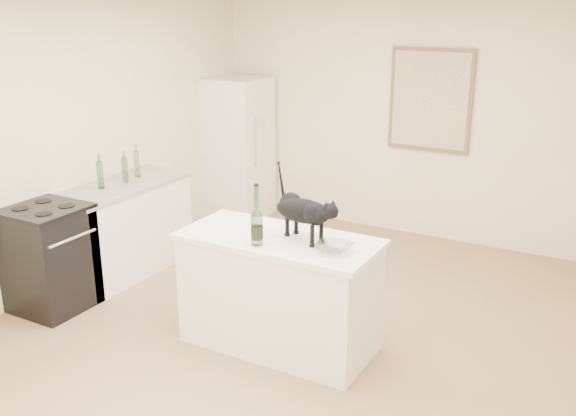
{
  "coord_description": "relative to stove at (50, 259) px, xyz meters",
  "views": [
    {
      "loc": [
        2.35,
        -4.08,
        2.58
      ],
      "look_at": [
        0.15,
        -0.15,
        1.12
      ],
      "focal_mm": 40.16,
      "sensor_mm": 36.0,
      "label": 1
    }
  ],
  "objects": [
    {
      "name": "island_base",
      "position": [
        2.05,
        0.4,
        -0.02
      ],
      "size": [
        1.44,
        0.67,
        0.86
      ],
      "primitive_type": "cube",
      "color": "white",
      "rests_on": "floor"
    },
    {
      "name": "fridge_paper",
      "position": [
        0.34,
        2.97,
        0.75
      ],
      "size": [
        0.01,
        0.12,
        0.16
      ],
      "primitive_type": "cube",
      "rotation": [
        0.0,
        0.0,
        -0.03
      ],
      "color": "silver",
      "rests_on": "fridge"
    },
    {
      "name": "wall_left",
      "position": [
        -0.3,
        0.6,
        0.85
      ],
      "size": [
        0.0,
        5.5,
        5.5
      ],
      "primitive_type": "plane",
      "rotation": [
        1.57,
        0.0,
        1.57
      ],
      "color": "#FFF3C5",
      "rests_on": "ground"
    },
    {
      "name": "island_top",
      "position": [
        2.05,
        0.4,
        0.43
      ],
      "size": [
        1.5,
        0.7,
        0.04
      ],
      "primitive_type": "cube",
      "color": "white",
      "rests_on": "island_base"
    },
    {
      "name": "wall_back",
      "position": [
        1.95,
        3.35,
        0.85
      ],
      "size": [
        4.5,
        0.0,
        4.5
      ],
      "primitive_type": "plane",
      "rotation": [
        1.57,
        0.0,
        0.0
      ],
      "color": "#FFF3C5",
      "rests_on": "ground"
    },
    {
      "name": "black_cat",
      "position": [
        2.23,
        0.44,
        0.65
      ],
      "size": [
        0.59,
        0.38,
        0.4
      ],
      "primitive_type": null,
      "rotation": [
        0.0,
        0.0,
        -0.39
      ],
      "color": "black",
      "rests_on": "island_top"
    },
    {
      "name": "stove",
      "position": [
        0.0,
        0.0,
        0.0
      ],
      "size": [
        0.6,
        0.6,
        0.9
      ],
      "primitive_type": "cube",
      "color": "black",
      "rests_on": "floor"
    },
    {
      "name": "counter_bottle_cluster",
      "position": [
        -0.02,
        0.95,
        0.58
      ],
      "size": [
        0.12,
        0.54,
        0.26
      ],
      "color": "#1D541C",
      "rests_on": "left_countertop"
    },
    {
      "name": "fridge",
      "position": [
        0.0,
        2.95,
        0.4
      ],
      "size": [
        0.68,
        0.68,
        1.7
      ],
      "primitive_type": "cube",
      "color": "white",
      "rests_on": "floor"
    },
    {
      "name": "left_countertop",
      "position": [
        0.0,
        0.9,
        0.43
      ],
      "size": [
        0.62,
        1.44,
        0.04
      ],
      "primitive_type": "cube",
      "color": "gray",
      "rests_on": "left_cabinets"
    },
    {
      "name": "floor",
      "position": [
        1.95,
        0.6,
        -0.45
      ],
      "size": [
        5.5,
        5.5,
        0.0
      ],
      "primitive_type": "plane",
      "color": "#977550",
      "rests_on": "ground"
    },
    {
      "name": "glass_bowl",
      "position": [
        2.53,
        0.33,
        0.48
      ],
      "size": [
        0.26,
        0.26,
        0.06
      ],
      "primitive_type": "imported",
      "rotation": [
        0.0,
        0.0,
        0.04
      ],
      "color": "silver",
      "rests_on": "island_top"
    },
    {
      "name": "artwork_canvas",
      "position": [
        2.25,
        3.3,
        1.1
      ],
      "size": [
        0.82,
        0.0,
        1.02
      ],
      "primitive_type": "cube",
      "color": "beige",
      "rests_on": "wall_back"
    },
    {
      "name": "left_cabinets",
      "position": [
        0.0,
        0.9,
        -0.02
      ],
      "size": [
        0.6,
        1.4,
        0.86
      ],
      "primitive_type": "cube",
      "color": "white",
      "rests_on": "floor"
    },
    {
      "name": "wine_bottle",
      "position": [
        1.99,
        0.19,
        0.65
      ],
      "size": [
        0.09,
        0.09,
        0.4
      ],
      "primitive_type": "cylinder",
      "rotation": [
        0.0,
        0.0,
        -0.04
      ],
      "color": "#2D6227",
      "rests_on": "island_top"
    },
    {
      "name": "artwork_frame",
      "position": [
        2.25,
        3.32,
        1.1
      ],
      "size": [
        0.9,
        0.03,
        1.1
      ],
      "primitive_type": "cube",
      "color": "brown",
      "rests_on": "wall_back"
    }
  ]
}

